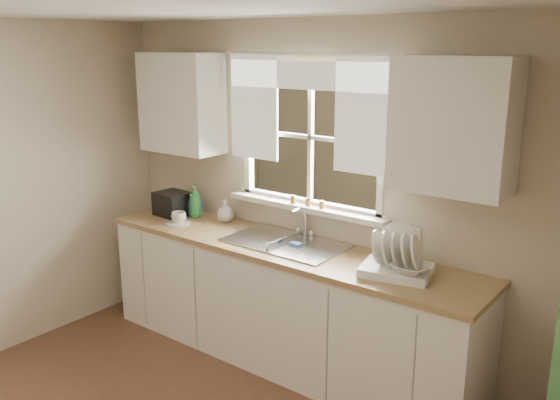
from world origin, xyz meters
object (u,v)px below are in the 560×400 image
Objects in this scene: soap_bottle_a at (195,201)px; black_appliance at (173,204)px; dish_rack at (397,262)px; cup at (179,218)px.

soap_bottle_a is 1.00× the size of black_appliance.
dish_rack is 1.79× the size of soap_bottle_a.
dish_rack reaches higher than black_appliance.
soap_bottle_a reaches higher than cup.
dish_rack reaches higher than cup.
black_appliance is (-0.22, 0.14, 0.05)m from cup.
cup is 0.44× the size of black_appliance.
black_appliance is at bearing 168.81° from cup.
dish_rack is at bearing -2.54° from soap_bottle_a.
cup is 0.26m from black_appliance.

